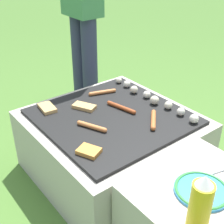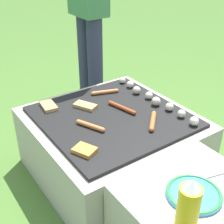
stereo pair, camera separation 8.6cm
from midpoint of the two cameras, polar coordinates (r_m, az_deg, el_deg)
name	(u,v)px [view 1 (the left image)]	position (r m, az deg, el deg)	size (l,w,h in m)	color
ground_plane	(112,171)	(1.93, -1.29, -10.74)	(14.00, 14.00, 0.00)	#47702D
grill	(112,145)	(1.81, -1.36, -6.04)	(0.84, 0.84, 0.39)	#B2AA9E
side_ledge	(198,224)	(1.42, 13.66, -19.39)	(0.48, 0.54, 0.39)	#B2AA9E
sausage_front_center	(121,107)	(1.76, 0.29, 0.85)	(0.20, 0.06, 0.02)	#93421E
sausage_back_center	(102,92)	(1.93, -3.03, 3.63)	(0.07, 0.17, 0.02)	#C6753D
sausage_front_right	(153,120)	(1.64, 6.10, -1.44)	(0.14, 0.14, 0.03)	#B7602D
sausage_back_right	(92,126)	(1.59, -5.26, -2.66)	(0.16, 0.09, 0.02)	#C6753D
bread_slice_center	(89,151)	(1.42, -5.98, -7.14)	(0.12, 0.11, 0.02)	#D18438
bread_slice_left	(47,108)	(1.80, -13.11, 0.73)	(0.13, 0.09, 0.02)	tan
bread_slice_right	(84,107)	(1.78, -6.48, 0.97)	(0.14, 0.12, 0.02)	tan
mushroom_row	(153,98)	(1.84, 6.19, 2.54)	(0.68, 0.07, 0.05)	beige
plate_colorful	(202,190)	(1.26, 14.19, -13.72)	(0.21, 0.21, 0.02)	#338CCC
condiment_bottle	(201,203)	(1.08, 13.66, -15.94)	(0.07, 0.07, 0.22)	gold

